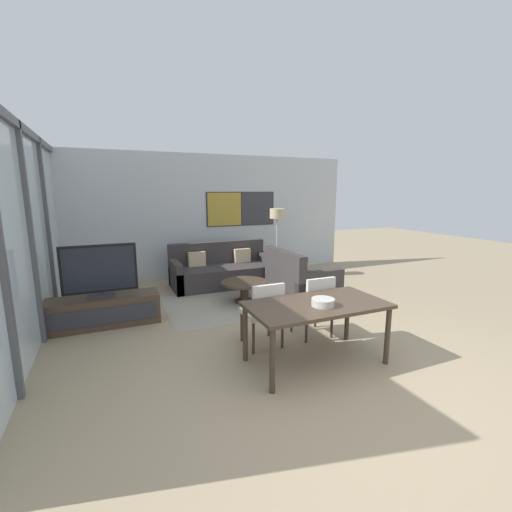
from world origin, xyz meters
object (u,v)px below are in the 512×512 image
Objects in this scene: tv_console at (103,311)px; sofa_side at (298,281)px; floor_lamp at (277,219)px; dining_table at (316,309)px; fruit_bowl at (323,302)px; television at (100,271)px; coffee_table at (244,286)px; dining_chair_centre at (315,302)px; dining_chair_left at (264,310)px; sofa_main at (222,271)px.

tv_console is 1.17× the size of sofa_side.
floor_lamp reaches higher than sofa_side.
fruit_bowl is at bearing -83.41° from dining_table.
television is at bearing 92.95° from sofa_side.
coffee_table is 2.41m from dining_table.
television reaches higher than fruit_bowl.
dining_chair_centre is (0.38, 0.61, -0.15)m from dining_table.
dining_table is 1.85× the size of dining_chair_left.
television is 3.11m from dining_chair_centre.
dining_chair_left is at bearing -39.99° from tv_console.
sofa_main is 3.71m from dining_table.
dining_chair_centre is at bearing 62.72° from fruit_bowl.
floor_lamp is (0.26, 1.42, 1.06)m from sofa_side.
television is 2.40m from coffee_table.
sofa_main is 2.56× the size of coffee_table.
sofa_main is 1.72m from floor_lamp.
sofa_side is at bearing 2.96° from tv_console.
dining_chair_centre is at bearing -79.45° from coffee_table.
fruit_bowl is (-0.04, -2.49, 0.48)m from coffee_table.
coffee_table is at bearing 89.11° from sofa_side.
dining_chair_left is (-0.43, -1.78, 0.21)m from coffee_table.
sofa_side reaches higher than dining_chair_centre.
floor_lamp reaches higher than sofa_main.
floor_lamp is at bearing 23.45° from tv_console.
sofa_side is at bearing 49.01° from dining_chair_left.
dining_table is 4.10m from floor_lamp.
television reaches higher than dining_table.
dining_table is (2.27, -2.19, -0.18)m from television.
coffee_table is 3.23× the size of fruit_bowl.
tv_console is 3.10m from dining_chair_centre.
sofa_side is at bearing -100.31° from floor_lamp.
floor_lamp is at bearing 23.44° from television.
dining_chair_centre is at bearing 0.87° from dining_chair_left.
television reaches higher than dining_chair_centre.
tv_console is 1.85× the size of dining_chair_left.
dining_chair_centre is at bearing -83.89° from sofa_main.
dining_chair_left is at bearing -40.00° from television.
tv_console is at bearing 134.92° from fruit_bowl.
dining_chair_left is (-0.38, 0.60, -0.15)m from dining_table.
coffee_table is at bearing 4.76° from television.
dining_chair_centre is (2.65, -1.57, 0.27)m from tv_console.
sofa_main is 2.49× the size of dining_chair_left.
coffee_table is at bearing 100.55° from dining_chair_centre.
television is at bearing 90.00° from tv_console.
dining_table is at bearing -43.91° from television.
television is at bearing 140.00° from dining_chair_left.
television is 1.20× the size of dining_chair_centre.
dining_chair_centre is (-0.77, -1.75, 0.22)m from sofa_side.
dining_chair_left is at bearing -98.00° from sofa_main.
floor_lamp is (1.36, 0.10, 1.06)m from sofa_main.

